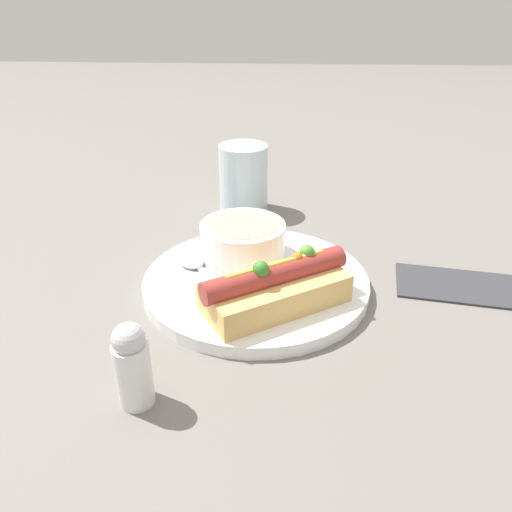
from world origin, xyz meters
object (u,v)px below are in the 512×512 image
(drinking_glass, at_px, (243,178))
(hot_dog, at_px, (276,287))
(spoon, at_px, (202,269))
(soup_bowl, at_px, (243,239))
(salt_shaker, at_px, (132,365))

(drinking_glass, bearing_deg, hot_dog, -78.82)
(spoon, height_order, drinking_glass, drinking_glass)
(soup_bowl, height_order, salt_shaker, salt_shaker)
(drinking_glass, height_order, salt_shaker, drinking_glass)
(soup_bowl, distance_m, spoon, 0.07)
(soup_bowl, bearing_deg, hot_dog, -67.61)
(soup_bowl, relative_size, spoon, 0.89)
(spoon, bearing_deg, salt_shaker, 127.53)
(hot_dog, xyz_separation_m, salt_shaker, (-0.12, -0.14, 0.00))
(spoon, height_order, salt_shaker, salt_shaker)
(salt_shaker, bearing_deg, soup_bowl, 73.13)
(hot_dog, bearing_deg, salt_shaker, -163.13)
(spoon, bearing_deg, hot_dog, -170.69)
(salt_shaker, bearing_deg, hot_dog, 49.10)
(soup_bowl, distance_m, drinking_glass, 0.19)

